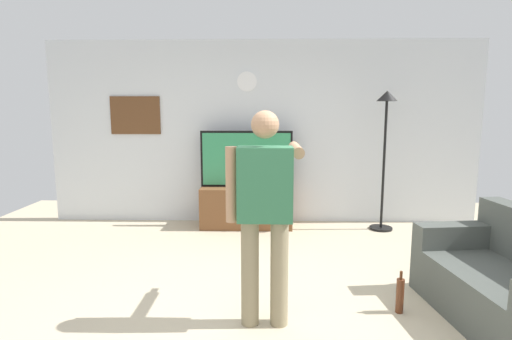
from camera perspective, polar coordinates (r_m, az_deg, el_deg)
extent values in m
plane|color=beige|center=(3.52, 0.78, -20.26)|extent=(8.40, 8.40, 0.00)
cube|color=silver|center=(6.04, 1.11, 5.31)|extent=(6.40, 0.10, 2.70)
cube|color=brown|center=(5.86, -1.36, -5.26)|extent=(1.31, 0.48, 0.59)
sphere|color=black|center=(5.61, -1.49, -5.59)|extent=(0.04, 0.04, 0.04)
cube|color=black|center=(5.78, -1.36, 1.59)|extent=(1.32, 0.06, 0.81)
cube|color=#338C59|center=(5.75, -1.38, 1.55)|extent=(1.26, 0.01, 0.75)
cylinder|color=white|center=(5.99, -1.29, 12.46)|extent=(0.28, 0.03, 0.28)
cube|color=brown|center=(6.28, -16.75, 7.46)|extent=(0.74, 0.04, 0.56)
cylinder|color=black|center=(6.07, 17.31, -7.88)|extent=(0.32, 0.32, 0.03)
cylinder|color=black|center=(5.89, 17.70, 0.61)|extent=(0.04, 0.04, 1.78)
cone|color=black|center=(5.84, 18.14, 9.98)|extent=(0.28, 0.28, 0.14)
cylinder|color=gray|center=(3.25, -0.87, -14.41)|extent=(0.14, 0.14, 0.85)
cylinder|color=gray|center=(3.25, 3.32, -14.43)|extent=(0.14, 0.14, 0.85)
cube|color=#33724C|center=(3.04, 1.27, -2.01)|extent=(0.42, 0.22, 0.57)
sphere|color=tan|center=(2.99, 1.30, 6.48)|extent=(0.21, 0.21, 0.21)
cylinder|color=tan|center=(3.06, -3.51, -2.09)|extent=(0.09, 0.09, 0.58)
cylinder|color=tan|center=(3.31, 5.71, 2.91)|extent=(0.09, 0.58, 0.09)
cube|color=white|center=(3.62, 5.34, 3.41)|extent=(0.04, 0.12, 0.04)
cube|color=#4C514C|center=(3.88, 31.97, -15.33)|extent=(1.02, 1.58, 0.42)
cube|color=#4C514C|center=(4.27, 27.06, -8.25)|extent=(0.87, 0.30, 0.22)
cylinder|color=#592D19|center=(3.73, 19.77, -16.48)|extent=(0.07, 0.07, 0.29)
cylinder|color=#4C2814|center=(3.66, 19.92, -13.89)|extent=(0.02, 0.02, 0.07)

